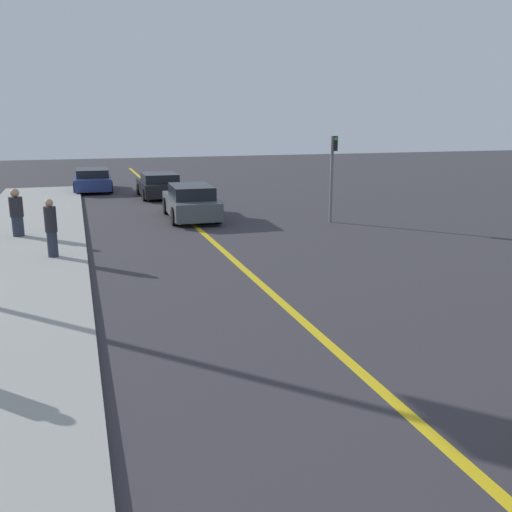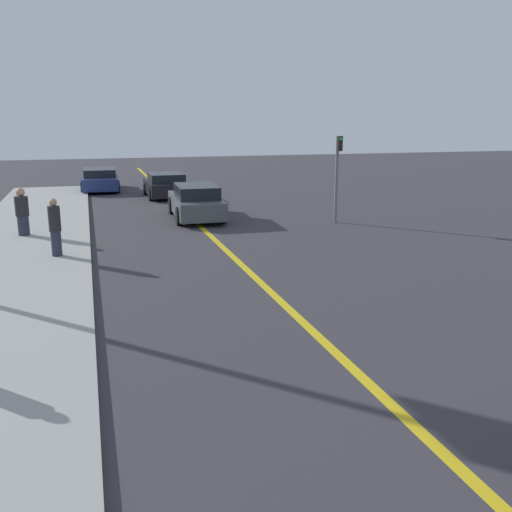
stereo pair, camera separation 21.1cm
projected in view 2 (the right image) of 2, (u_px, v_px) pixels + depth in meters
road_center_line at (222, 247)px, 17.99m from camera, size 0.20×60.00×0.01m
sidewalk_left at (18, 260)px, 16.05m from camera, size 3.95×35.38×0.12m
car_ahead_center at (196, 202)px, 22.88m from camera, size 2.02×4.49×1.37m
car_far_distant at (166, 185)px, 29.10m from camera, size 2.04×3.91×1.23m
car_parked_left_lot at (100, 180)px, 31.71m from camera, size 2.11×4.51×1.23m
pedestrian_far_standing at (55, 227)px, 16.14m from camera, size 0.34×0.34×1.65m
pedestrian_by_sign at (22, 212)px, 19.00m from camera, size 0.44×0.44×1.59m
traffic_light at (337, 169)px, 21.64m from camera, size 0.18×0.40×3.30m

